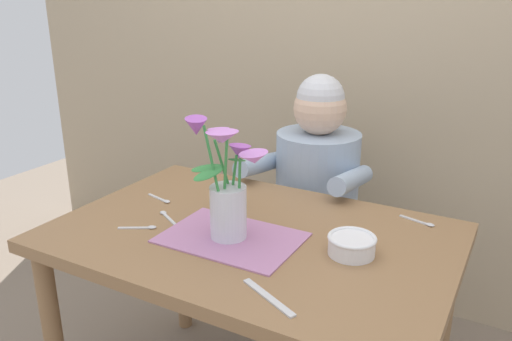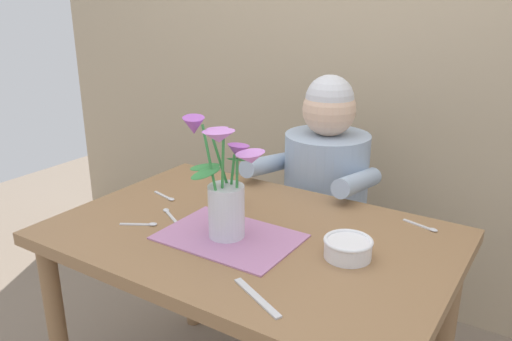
{
  "view_description": "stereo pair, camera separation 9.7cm",
  "coord_description": "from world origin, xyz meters",
  "px_view_note": "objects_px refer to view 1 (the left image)",
  "views": [
    {
      "loc": [
        0.7,
        -1.22,
        1.42
      ],
      "look_at": [
        -0.01,
        0.05,
        0.92
      ],
      "focal_mm": 35.78,
      "sensor_mm": 36.0,
      "label": 1
    },
    {
      "loc": [
        0.78,
        -1.17,
        1.42
      ],
      "look_at": [
        -0.01,
        0.05,
        0.92
      ],
      "focal_mm": 35.78,
      "sensor_mm": 36.0,
      "label": 2
    }
  ],
  "objects_px": {
    "seated_person": "(315,211)",
    "flower_vase": "(227,188)",
    "ceramic_bowl": "(352,244)",
    "dinner_knife": "(268,297)",
    "coffee_cup": "(226,195)"
  },
  "relations": [
    {
      "from": "ceramic_bowl",
      "to": "coffee_cup",
      "type": "relative_size",
      "value": 1.46
    },
    {
      "from": "flower_vase",
      "to": "coffee_cup",
      "type": "relative_size",
      "value": 4.02
    },
    {
      "from": "ceramic_bowl",
      "to": "dinner_knife",
      "type": "height_order",
      "value": "ceramic_bowl"
    },
    {
      "from": "ceramic_bowl",
      "to": "dinner_knife",
      "type": "xyz_separation_m",
      "value": [
        -0.1,
        -0.3,
        -0.03
      ]
    },
    {
      "from": "seated_person",
      "to": "flower_vase",
      "type": "distance_m",
      "value": 0.77
    },
    {
      "from": "flower_vase",
      "to": "ceramic_bowl",
      "type": "height_order",
      "value": "flower_vase"
    },
    {
      "from": "seated_person",
      "to": "ceramic_bowl",
      "type": "height_order",
      "value": "seated_person"
    },
    {
      "from": "seated_person",
      "to": "coffee_cup",
      "type": "relative_size",
      "value": 12.2
    },
    {
      "from": "ceramic_bowl",
      "to": "coffee_cup",
      "type": "height_order",
      "value": "coffee_cup"
    },
    {
      "from": "seated_person",
      "to": "dinner_knife",
      "type": "relative_size",
      "value": 5.97
    },
    {
      "from": "flower_vase",
      "to": "ceramic_bowl",
      "type": "relative_size",
      "value": 2.75
    },
    {
      "from": "seated_person",
      "to": "coffee_cup",
      "type": "distance_m",
      "value": 0.55
    },
    {
      "from": "flower_vase",
      "to": "seated_person",
      "type": "bearing_deg",
      "value": 90.38
    },
    {
      "from": "dinner_knife",
      "to": "coffee_cup",
      "type": "bearing_deg",
      "value": 158.1
    },
    {
      "from": "flower_vase",
      "to": "dinner_knife",
      "type": "bearing_deg",
      "value": -41.38
    }
  ]
}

